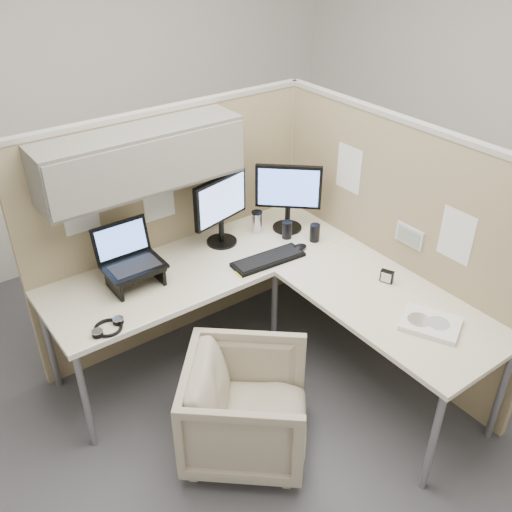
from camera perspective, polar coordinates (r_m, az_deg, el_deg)
ground at (r=3.74m, az=1.05°, el=-13.29°), size 4.50×4.50×0.00m
partition_back at (r=3.58m, az=-9.64°, el=5.75°), size 2.00×0.36×1.63m
partition_right at (r=3.70m, az=13.00°, el=1.36°), size 0.07×2.03×1.63m
desk at (r=3.43m, az=1.56°, el=-3.07°), size 2.00×1.98×0.73m
office_chair at (r=3.20m, az=-0.96°, el=-14.52°), size 0.88×0.89×0.67m
monitor_left at (r=3.65m, az=-3.55°, el=5.07°), size 0.44×0.20×0.47m
monitor_right at (r=3.82m, az=3.25°, el=6.36°), size 0.35×0.32×0.47m
laptop_station at (r=3.39m, az=-12.35°, el=-0.71°), size 0.34×0.29×0.35m
keyboard at (r=3.58m, az=1.22°, el=-0.35°), size 0.48×0.19×0.02m
mouse at (r=3.70m, az=4.38°, el=0.89°), size 0.11×0.07×0.04m
travel_mug at (r=3.86m, az=0.09°, el=3.43°), size 0.07×0.07×0.16m
soda_can_green at (r=3.79m, az=5.90°, el=2.33°), size 0.07×0.07×0.12m
soda_can_silver at (r=3.81m, az=3.11°, el=2.63°), size 0.07×0.07×0.12m
sticky_note_b at (r=3.46m, az=-1.32°, el=-1.74°), size 0.08×0.08×0.01m
sticky_note_c at (r=3.54m, az=-10.13°, el=-1.48°), size 0.09×0.09×0.01m
headphones at (r=3.13m, az=-14.57°, el=-6.94°), size 0.19×0.19×0.03m
paper_stack at (r=3.19m, az=17.07°, el=-6.51°), size 0.34×0.37×0.03m
desk_clock at (r=3.46m, az=12.95°, el=-2.01°), size 0.06×0.08×0.08m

